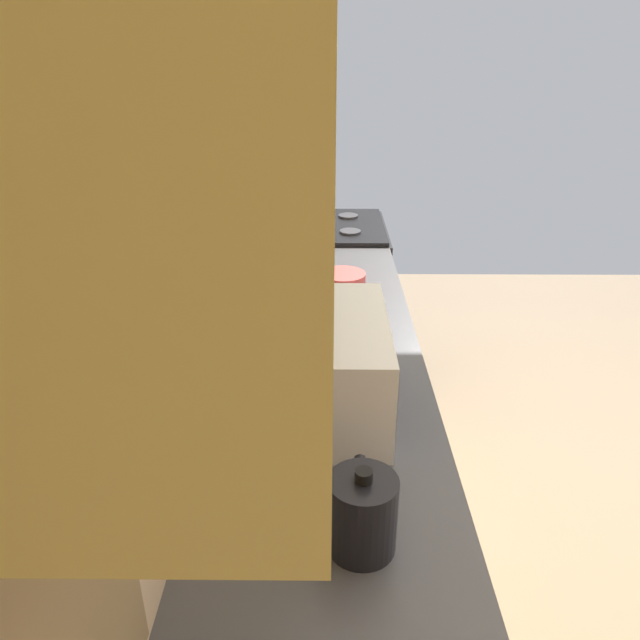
{
  "coord_description": "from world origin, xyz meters",
  "views": [
    {
      "loc": [
        -1.72,
        1.28,
        1.86
      ],
      "look_at": [
        -0.57,
        1.29,
        1.32
      ],
      "focal_mm": 33.49,
      "sensor_mm": 36.0,
      "label": 1
    }
  ],
  "objects_px": {
    "oven_range": "(327,304)",
    "microwave": "(319,364)",
    "bowl": "(343,280)",
    "kettle": "(362,513)"
  },
  "relations": [
    {
      "from": "kettle",
      "to": "microwave",
      "type": "bearing_deg",
      "value": 10.17
    },
    {
      "from": "microwave",
      "to": "kettle",
      "type": "bearing_deg",
      "value": -169.83
    },
    {
      "from": "oven_range",
      "to": "microwave",
      "type": "distance_m",
      "value": 1.82
    },
    {
      "from": "oven_range",
      "to": "microwave",
      "type": "relative_size",
      "value": 2.15
    },
    {
      "from": "oven_range",
      "to": "microwave",
      "type": "height_order",
      "value": "microwave"
    },
    {
      "from": "oven_range",
      "to": "kettle",
      "type": "relative_size",
      "value": 5.78
    },
    {
      "from": "bowl",
      "to": "kettle",
      "type": "bearing_deg",
      "value": 180.0
    },
    {
      "from": "oven_range",
      "to": "bowl",
      "type": "relative_size",
      "value": 6.08
    },
    {
      "from": "bowl",
      "to": "microwave",
      "type": "bearing_deg",
      "value": 173.94
    },
    {
      "from": "oven_range",
      "to": "kettle",
      "type": "height_order",
      "value": "kettle"
    }
  ]
}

